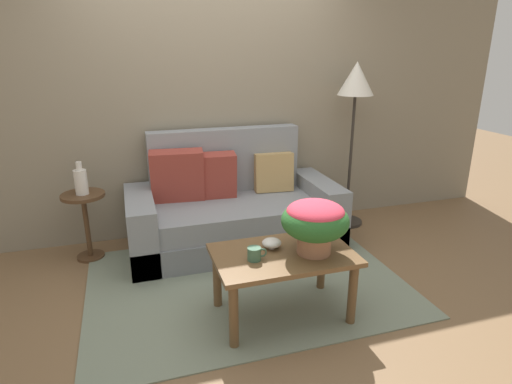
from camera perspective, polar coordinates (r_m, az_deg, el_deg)
name	(u,v)px	position (r m, az deg, el deg)	size (l,w,h in m)	color
ground_plane	(246,284)	(3.47, -1.28, -12.11)	(14.00, 14.00, 0.00)	brown
wall_back	(210,99)	(4.20, -6.20, 12.24)	(6.40, 0.12, 2.62)	gray
area_rug	(246,282)	(3.47, -1.32, -11.96)	(2.42, 1.76, 0.01)	gray
couch	(232,211)	(4.01, -3.26, -2.56)	(1.91, 0.88, 1.05)	slate
coffee_table	(283,263)	(2.92, 3.63, -9.48)	(0.93, 0.59, 0.48)	brown
side_table	(85,214)	(3.97, -21.82, -2.77)	(0.36, 0.36, 0.60)	#4C331E
floor_lamp	(355,93)	(4.35, 13.11, 12.76)	(0.35, 0.35, 1.65)	#2D2823
potted_plant	(315,221)	(2.81, 7.88, -3.80)	(0.44, 0.44, 0.36)	#A36B4C
coffee_mug	(255,254)	(2.76, -0.18, -8.24)	(0.13, 0.09, 0.09)	#3D664C
snack_bowl	(272,243)	(2.92, 2.10, -6.81)	(0.13, 0.13, 0.07)	silver
table_vase	(81,181)	(3.86, -22.33, 1.35)	(0.11, 0.11, 0.28)	silver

